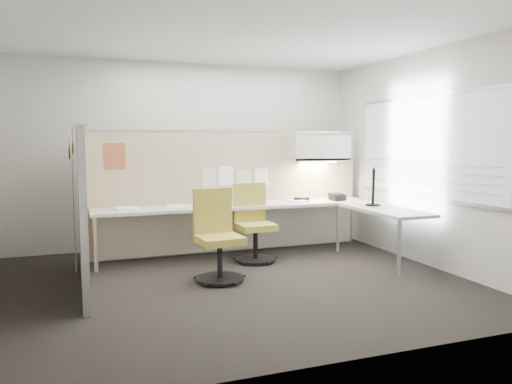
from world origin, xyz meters
name	(u,v)px	position (x,y,z in m)	size (l,w,h in m)	color
floor	(224,284)	(0.00, 0.00, -0.01)	(5.50, 4.50, 0.01)	black
ceiling	(222,32)	(0.00, 0.00, 2.80)	(5.50, 4.50, 0.01)	white
wall_back	(182,155)	(0.00, 2.25, 1.40)	(5.50, 0.02, 2.80)	beige
wall_front	(314,174)	(0.00, -2.25, 1.40)	(5.50, 0.02, 2.80)	beige
wall_right	(426,158)	(2.75, 0.00, 1.40)	(0.02, 4.50, 2.80)	beige
window_pane	(424,147)	(2.73, 0.00, 1.55)	(0.01, 2.80, 1.30)	#919DA9
partition_back	(229,192)	(0.55, 1.60, 0.88)	(4.10, 0.06, 1.75)	tan
partition_left	(82,208)	(-1.50, 0.50, 0.88)	(0.06, 2.20, 1.75)	tan
desk	(264,214)	(0.93, 1.13, 0.60)	(4.00, 2.07, 0.73)	beige
overhead_bin	(318,148)	(1.90, 1.39, 1.51)	(0.90, 0.36, 0.38)	beige
task_light_strip	(318,162)	(1.90, 1.39, 1.30)	(0.60, 0.06, 0.02)	#FFEABF
pinned_papers	(234,181)	(0.63, 1.57, 1.03)	(1.01, 0.00, 0.47)	#8CBF8C
poster	(115,156)	(-1.05, 1.57, 1.42)	(0.28, 0.00, 0.35)	#F0551E
chair_left	(217,238)	(-0.02, 0.18, 0.49)	(0.56, 0.56, 1.05)	black
chair_right	(253,225)	(0.69, 0.93, 0.48)	(0.54, 0.54, 1.03)	black
monitor	(373,184)	(2.30, 0.51, 1.03)	(0.29, 0.43, 0.52)	black
phone	(337,197)	(2.14, 1.22, 0.78)	(0.23, 0.21, 0.12)	black
stapler	(305,199)	(1.65, 1.33, 0.76)	(0.14, 0.04, 0.05)	black
tape_dispenser	(298,199)	(1.53, 1.33, 0.76)	(0.10, 0.06, 0.06)	black
coat_hook	(72,164)	(-1.58, -0.48, 1.42)	(0.18, 0.45, 1.36)	silver
paper_stack_0	(124,209)	(-0.97, 1.27, 0.75)	(0.23, 0.30, 0.03)	white
paper_stack_1	(175,207)	(-0.30, 1.28, 0.74)	(0.23, 0.30, 0.02)	white
paper_stack_2	(220,205)	(0.28, 1.15, 0.75)	(0.23, 0.30, 0.04)	white
paper_stack_3	(258,203)	(0.89, 1.27, 0.74)	(0.23, 0.30, 0.01)	white
paper_stack_4	(298,201)	(1.52, 1.28, 0.74)	(0.23, 0.30, 0.02)	white
paper_stack_5	(369,204)	(2.34, 0.66, 0.74)	(0.23, 0.30, 0.02)	white
paper_stack_6	(132,209)	(-0.88, 1.28, 0.74)	(0.23, 0.30, 0.02)	white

